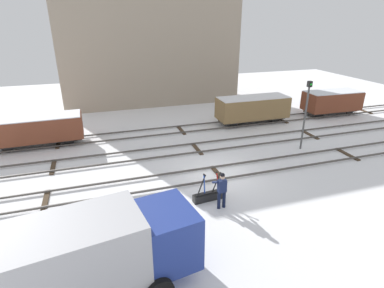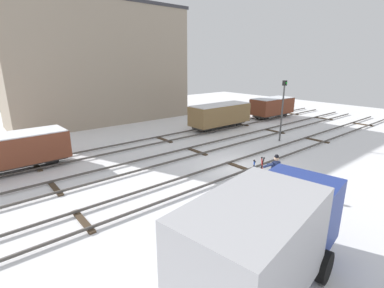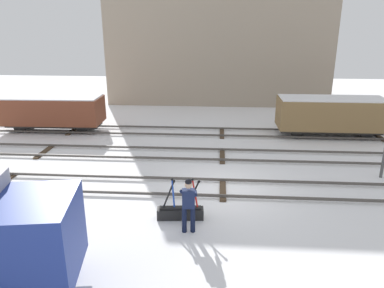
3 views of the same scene
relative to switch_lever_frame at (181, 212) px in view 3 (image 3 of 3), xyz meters
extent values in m
plane|color=white|center=(1.41, 2.21, -0.25)|extent=(60.00, 60.00, 0.00)
cube|color=#4C4742|center=(1.41, 1.49, -0.12)|extent=(44.00, 0.07, 0.10)
cube|color=#4C4742|center=(1.41, 2.93, -0.12)|extent=(44.00, 0.07, 0.10)
cube|color=#423323|center=(-7.39, 2.21, -0.21)|extent=(0.24, 1.94, 0.08)
cube|color=#423323|center=(1.41, 2.21, -0.21)|extent=(0.24, 1.94, 0.08)
cube|color=#4C4742|center=(1.41, 5.20, -0.12)|extent=(44.00, 0.07, 0.10)
cube|color=#4C4742|center=(1.41, 6.64, -0.12)|extent=(44.00, 0.07, 0.10)
cube|color=#423323|center=(-7.39, 5.92, -0.21)|extent=(0.24, 1.94, 0.08)
cube|color=#423323|center=(1.41, 5.92, -0.21)|extent=(0.24, 1.94, 0.08)
cube|color=#4C4742|center=(1.41, 9.01, -0.12)|extent=(44.00, 0.07, 0.10)
cube|color=#4C4742|center=(1.41, 10.45, -0.12)|extent=(44.00, 0.07, 0.10)
cube|color=#423323|center=(-7.39, 9.73, -0.21)|extent=(0.24, 1.94, 0.08)
cube|color=#423323|center=(1.41, 9.73, -0.21)|extent=(0.24, 1.94, 0.08)
cube|color=#423323|center=(10.21, 9.73, -0.21)|extent=(0.24, 1.94, 0.08)
cube|color=black|center=(-0.01, 0.00, -0.07)|extent=(1.55, 0.49, 0.36)
cube|color=black|center=(-0.01, 0.00, 0.14)|extent=(1.38, 0.32, 0.06)
cylinder|color=black|center=(-0.39, -0.03, 0.60)|extent=(0.43, 0.09, 1.00)
sphere|color=black|center=(-0.20, -0.02, 1.09)|extent=(0.09, 0.09, 0.09)
cylinder|color=#1E47B7|center=(-0.23, -0.02, 0.63)|extent=(0.12, 0.07, 1.05)
sphere|color=black|center=(-0.26, -0.02, 1.16)|extent=(0.09, 0.09, 0.09)
cylinder|color=black|center=(0.39, 0.03, 0.59)|extent=(0.47, 0.10, 0.99)
sphere|color=black|center=(0.60, 0.05, 1.08)|extent=(0.09, 0.09, 0.09)
cylinder|color=red|center=(0.48, 0.04, 0.63)|extent=(0.23, 0.08, 1.04)
sphere|color=black|center=(0.39, 0.03, 1.15)|extent=(0.09, 0.09, 0.09)
cylinder|color=#111831|center=(0.20, -0.80, 0.17)|extent=(0.15, 0.15, 0.84)
cylinder|color=#111831|center=(0.46, -0.78, 0.17)|extent=(0.15, 0.15, 0.84)
cube|color=#192347|center=(0.33, -0.79, 0.88)|extent=(0.40, 0.27, 0.59)
sphere|color=tan|center=(0.33, -0.79, 1.33)|extent=(0.23, 0.23, 0.23)
sphere|color=black|center=(0.33, -0.79, 1.43)|extent=(0.20, 0.20, 0.20)
cylinder|color=#192347|center=(0.10, -0.56, 0.99)|extent=(0.16, 0.55, 0.36)
cylinder|color=#192347|center=(0.52, -0.50, 0.93)|extent=(0.16, 0.58, 0.24)
cube|color=navy|center=(-2.97, -3.70, 1.25)|extent=(2.21, 2.38, 1.90)
cube|color=black|center=(-2.08, -3.56, 1.58)|extent=(0.32, 1.77, 0.76)
cylinder|color=black|center=(-3.76, -2.70, 0.20)|extent=(0.93, 0.39, 0.90)
cube|color=gray|center=(1.04, 19.89, 5.19)|extent=(16.86, 6.07, 10.87)
cube|color=#2D2B28|center=(7.42, 9.73, 0.15)|extent=(5.51, 1.22, 0.20)
cube|color=olive|center=(7.42, 9.73, 1.07)|extent=(5.80, 2.04, 1.63)
cube|color=white|center=(7.42, 9.73, 1.92)|extent=(5.68, 1.96, 0.06)
cylinder|color=black|center=(5.54, 9.17, 0.10)|extent=(0.70, 0.10, 0.70)
cylinder|color=black|center=(5.54, 10.29, 0.10)|extent=(0.70, 0.10, 0.70)
cylinder|color=black|center=(9.31, 9.17, 0.10)|extent=(0.70, 0.10, 0.70)
cylinder|color=black|center=(9.31, 10.29, 0.10)|extent=(0.70, 0.10, 0.70)
cube|color=#2D2B28|center=(-8.51, 9.73, 0.15)|extent=(5.44, 1.37, 0.20)
cube|color=brown|center=(-8.51, 9.73, 1.00)|extent=(5.75, 2.21, 1.50)
cube|color=white|center=(-8.51, 9.73, 1.78)|extent=(5.63, 2.13, 0.06)
cylinder|color=black|center=(-10.35, 9.11, 0.10)|extent=(0.70, 0.12, 0.70)
cylinder|color=black|center=(-10.38, 10.25, 0.10)|extent=(0.70, 0.12, 0.70)
cylinder|color=black|center=(-6.64, 9.20, 0.10)|extent=(0.70, 0.12, 0.70)
cylinder|color=black|center=(-6.67, 10.34, 0.10)|extent=(0.70, 0.12, 0.70)
camera|label=1|loc=(-4.54, -11.70, 7.79)|focal=28.73mm
camera|label=2|loc=(-10.18, -7.45, 5.49)|focal=26.22mm
camera|label=3|loc=(1.15, -10.71, 5.94)|focal=34.47mm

